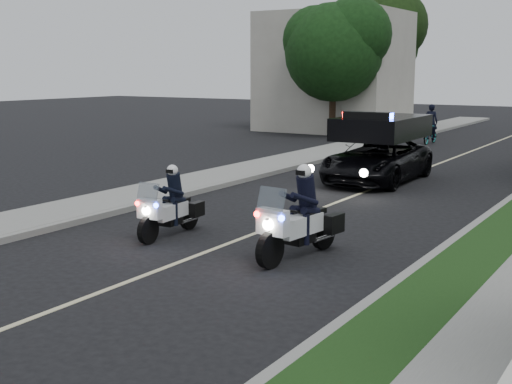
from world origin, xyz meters
The scene contains 12 objects.
ground centered at (0.00, 0.00, 0.00)m, with size 120.00×120.00×0.00m, color black.
curb_left centered at (-4.10, 10.00, 0.07)m, with size 0.20×60.00×0.15m, color gray.
sidewalk_left centered at (-5.20, 10.00, 0.08)m, with size 2.00×60.00×0.16m, color gray.
building_far centered at (-10.00, 26.00, 3.50)m, with size 8.00×6.00×7.00m, color #A8A396.
lane_marking centered at (0.00, 10.00, 0.00)m, with size 0.12×50.00×0.01m, color #BFB78C.
police_moto_left centered at (-1.48, 0.14, 0.00)m, with size 0.65×1.87×1.59m, color silver, non-canonical shape.
police_moto_right centered at (1.79, 0.11, 0.00)m, with size 0.76×2.18×1.85m, color silver, non-canonical shape.
police_suv centered at (-0.42, 9.53, 0.00)m, with size 2.39×5.16×2.51m, color black.
bicycle centered at (-2.56, 21.72, 0.00)m, with size 0.64×1.84×0.97m, color black.
cyclist centered at (-2.56, 21.72, 0.00)m, with size 0.64×0.43×1.78m, color black.
tree_left_near centered at (-8.32, 22.46, 0.00)m, with size 5.31×5.31×8.85m, color #153812, non-canonical shape.
tree_left_far centered at (-9.31, 29.76, 0.00)m, with size 6.19×6.19×10.31m, color black, non-canonical shape.
Camera 1 is at (7.89, -11.17, 3.64)m, focal length 47.31 mm.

